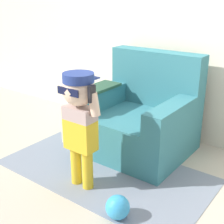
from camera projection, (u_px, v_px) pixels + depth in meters
The scene contains 7 objects.
ground_plane at pixel (146, 152), 3.32m from camera, with size 10.00×10.00×0.00m, color #BCB29E.
wall_back at pixel (180, 22), 3.31m from camera, with size 10.00×0.05×2.60m.
armchair at pixel (140, 118), 3.29m from camera, with size 1.07×0.95×1.02m.
person_child at pixel (80, 114), 2.52m from camera, with size 0.41×0.31×1.01m.
side_table at pixel (88, 107), 3.87m from camera, with size 0.35×0.35×0.43m.
rug at pixel (105, 170), 2.97m from camera, with size 1.97×1.06×0.01m.
toy_ball at pixel (118, 207), 2.32m from camera, with size 0.18×0.18×0.18m.
Camera 1 is at (1.48, -2.58, 1.57)m, focal length 50.00 mm.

